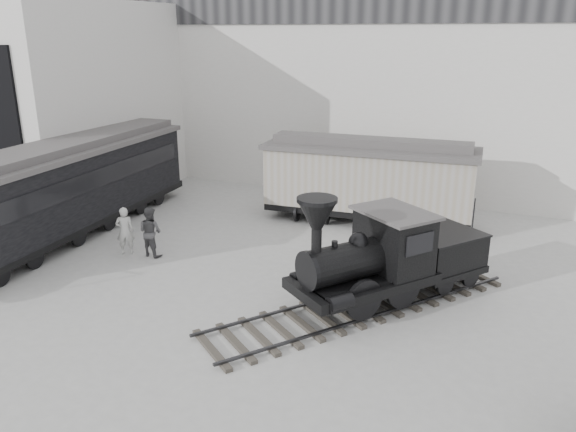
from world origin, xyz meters
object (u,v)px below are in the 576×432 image
at_px(locomotive, 383,262).
at_px(passenger_coach, 76,185).
at_px(boxcar, 369,179).
at_px(visitor_b, 150,232).
at_px(visitor_a, 125,231).

distance_m(locomotive, passenger_coach, 12.79).
relative_size(locomotive, passenger_coach, 0.70).
distance_m(boxcar, visitor_b, 9.13).
bearing_deg(visitor_b, locomotive, -176.14).
distance_m(locomotive, visitor_b, 8.52).
bearing_deg(boxcar, locomotive, -75.07).
relative_size(boxcar, visitor_b, 4.90).
bearing_deg(visitor_a, boxcar, -165.02).
height_order(locomotive, visitor_a, locomotive).
relative_size(visitor_a, visitor_b, 0.97).
relative_size(locomotive, boxcar, 1.04).
relative_size(locomotive, visitor_a, 5.22).
xyz_separation_m(locomotive, passenger_coach, (-12.69, 1.41, 0.62)).
bearing_deg(visitor_a, locomotive, 149.33).
bearing_deg(visitor_b, visitor_a, 20.35).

